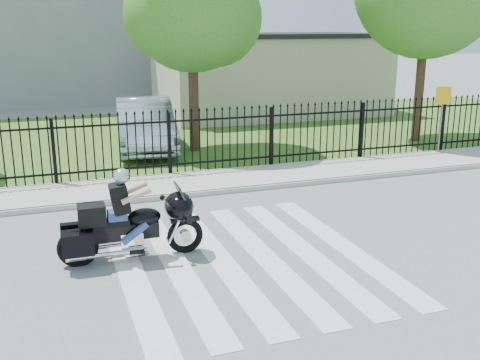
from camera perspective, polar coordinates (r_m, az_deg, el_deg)
name	(u,v)px	position (r m, az deg, el deg)	size (l,w,h in m)	color
ground	(244,259)	(10.16, 0.40, -8.07)	(120.00, 120.00, 0.00)	slate
crosswalk	(244,259)	(10.16, 0.40, -8.04)	(5.00, 5.50, 0.01)	silver
sidewalk	(179,184)	(14.68, -6.23, -0.43)	(40.00, 2.00, 0.12)	#ADAAA3
curb	(188,195)	(13.75, -5.26, -1.51)	(40.00, 0.12, 0.12)	#ADAAA3
grass_strip	(135,137)	(21.39, -10.59, 4.29)	(40.00, 12.00, 0.02)	#32551D
iron_fence	(169,145)	(15.43, -7.19, 3.54)	(26.00, 0.04, 1.80)	black
tree_mid	(192,5)	(18.38, -4.93, 17.30)	(4.20, 4.20, 6.78)	#382316
building_low	(269,76)	(26.87, 2.93, 10.52)	(10.00, 6.00, 3.50)	#B4A996
building_low_roof	(269,35)	(26.77, 2.98, 14.46)	(10.20, 6.20, 0.20)	black
motorcycle_rider	(127,222)	(10.13, -11.37, -4.20)	(2.60, 0.78, 1.72)	black
parked_car	(145,124)	(19.05, -9.66, 5.59)	(1.78, 5.12, 1.69)	#93A2B9
traffic_sign	(443,106)	(18.85, 19.89, 7.11)	(0.43, 0.22, 2.10)	slate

